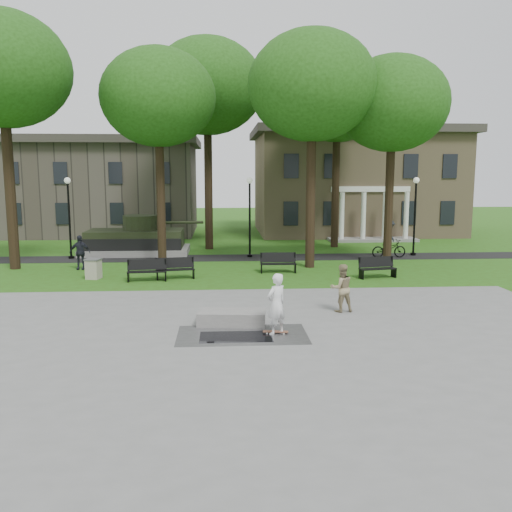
{
  "coord_description": "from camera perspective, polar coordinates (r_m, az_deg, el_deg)",
  "views": [
    {
      "loc": [
        -1.16,
        -19.72,
        4.93
      ],
      "look_at": [
        0.31,
        3.45,
        1.4
      ],
      "focal_mm": 38.0,
      "sensor_mm": 36.0,
      "label": 1
    }
  ],
  "objects": [
    {
      "name": "footpath",
      "position": [
        32.12,
        -1.52,
        -0.18
      ],
      "size": [
        44.0,
        2.6,
        0.01
      ],
      "primitive_type": "cube",
      "color": "black",
      "rests_on": "ground"
    },
    {
      "name": "plaza",
      "position": [
        15.56,
        0.84,
        -9.78
      ],
      "size": [
        22.0,
        16.0,
        0.02
      ],
      "primitive_type": "cube",
      "color": "gray",
      "rests_on": "ground"
    },
    {
      "name": "park_bench_1",
      "position": [
        25.92,
        -8.48,
        -1.24
      ],
      "size": [
        1.85,
        0.81,
        1.0
      ],
      "rotation": [
        0.0,
        0.0,
        0.16
      ],
      "color": "black",
      "rests_on": "ground"
    },
    {
      "name": "building_left",
      "position": [
        47.27,
        -15.76,
        6.71
      ],
      "size": [
        15.0,
        10.0,
        7.2
      ],
      "primitive_type": "cube",
      "color": "#4C443D",
      "rests_on": "ground"
    },
    {
      "name": "park_bench_3",
      "position": [
        26.5,
        12.65,
        -1.14
      ],
      "size": [
        1.85,
        0.86,
        1.0
      ],
      "rotation": [
        0.0,
        0.0,
        0.19
      ],
      "color": "black",
      "rests_on": "ground"
    },
    {
      "name": "park_bench_2",
      "position": [
        27.29,
        2.34,
        -0.65
      ],
      "size": [
        1.81,
        0.57,
        1.0
      ],
      "rotation": [
        0.0,
        0.0,
        -0.02
      ],
      "color": "black",
      "rests_on": "ground"
    },
    {
      "name": "tank_monument",
      "position": [
        34.37,
        -12.48,
        1.63
      ],
      "size": [
        7.45,
        3.4,
        2.4
      ],
      "color": "gray",
      "rests_on": "ground"
    },
    {
      "name": "tree_1",
      "position": [
        30.67,
        -10.26,
        16.05
      ],
      "size": [
        6.2,
        6.2,
        11.63
      ],
      "color": "black",
      "rests_on": "ground"
    },
    {
      "name": "skateboard",
      "position": [
        16.97,
        2.07,
        -8.05
      ],
      "size": [
        0.8,
        0.33,
        0.07
      ],
      "primitive_type": "cube",
      "rotation": [
        0.0,
        0.0,
        -0.17
      ],
      "color": "brown",
      "rests_on": "plaza"
    },
    {
      "name": "skateboarder",
      "position": [
        16.66,
        2.16,
        -5.08
      ],
      "size": [
        0.83,
        0.78,
        1.92
      ],
      "primitive_type": "imported",
      "rotation": [
        0.0,
        0.0,
        3.78
      ],
      "color": "white",
      "rests_on": "plaza"
    },
    {
      "name": "building_right",
      "position": [
        47.06,
        10.18,
        7.79
      ],
      "size": [
        17.0,
        12.0,
        8.6
      ],
      "color": "#9E8460",
      "rests_on": "ground"
    },
    {
      "name": "puddle",
      "position": [
        16.65,
        -2.12,
        -8.5
      ],
      "size": [
        2.2,
        1.2,
        0.0
      ],
      "primitive_type": "cube",
      "color": "black",
      "rests_on": "plaza"
    },
    {
      "name": "pedestrian_walker",
      "position": [
        29.5,
        -18.05,
        0.36
      ],
      "size": [
        1.07,
        0.47,
        1.79
      ],
      "primitive_type": "imported",
      "rotation": [
        0.0,
        0.0,
        0.03
      ],
      "color": "black",
      "rests_on": "ground"
    },
    {
      "name": "friend_watching",
      "position": [
        19.63,
        8.99,
        -3.34
      ],
      "size": [
        0.93,
        0.77,
        1.73
      ],
      "primitive_type": "imported",
      "rotation": [
        0.0,
        0.0,
        3.29
      ],
      "color": "#978862",
      "rests_on": "plaza"
    },
    {
      "name": "tree_0",
      "position": [
        31.12,
        -25.17,
        17.29
      ],
      "size": [
        6.8,
        6.8,
        12.97
      ],
      "color": "black",
      "rests_on": "ground"
    },
    {
      "name": "park_bench_0",
      "position": [
        25.61,
        -11.38,
        -1.43
      ],
      "size": [
        1.83,
        0.66,
        1.0
      ],
      "rotation": [
        0.0,
        0.0,
        0.08
      ],
      "color": "black",
      "rests_on": "ground"
    },
    {
      "name": "lamp_left",
      "position": [
        33.29,
        -19.09,
        4.49
      ],
      "size": [
        0.36,
        0.36,
        4.73
      ],
      "color": "black",
      "rests_on": "ground"
    },
    {
      "name": "cyclist",
      "position": [
        32.99,
        13.83,
        1.41
      ],
      "size": [
        2.1,
        1.21,
        2.25
      ],
      "rotation": [
        0.0,
        0.0,
        1.65
      ],
      "color": "black",
      "rests_on": "ground"
    },
    {
      "name": "tree_3",
      "position": [
        30.84,
        14.18,
        15.22
      ],
      "size": [
        6.0,
        6.0,
        11.19
      ],
      "color": "black",
      "rests_on": "ground"
    },
    {
      "name": "lamp_right",
      "position": [
        34.14,
        16.4,
        4.71
      ],
      "size": [
        0.36,
        0.36,
        4.73
      ],
      "color": "black",
      "rests_on": "ground"
    },
    {
      "name": "concrete_block",
      "position": [
        17.94,
        -2.58,
        -6.5
      ],
      "size": [
        2.29,
        1.22,
        0.45
      ],
      "primitive_type": "cube",
      "rotation": [
        0.0,
        0.0,
        -0.1
      ],
      "color": "gray",
      "rests_on": "plaza"
    },
    {
      "name": "tree_5",
      "position": [
        37.32,
        8.57,
        15.84
      ],
      "size": [
        6.4,
        6.4,
        12.44
      ],
      "color": "black",
      "rests_on": "ground"
    },
    {
      "name": "lamp_mid",
      "position": [
        32.13,
        -0.67,
        4.83
      ],
      "size": [
        0.36,
        0.36,
        4.73
      ],
      "color": "black",
      "rests_on": "ground"
    },
    {
      "name": "tree_2",
      "position": [
        28.94,
        5.95,
        17.32
      ],
      "size": [
        6.6,
        6.6,
        12.16
      ],
      "color": "black",
      "rests_on": "ground"
    },
    {
      "name": "tree_4",
      "position": [
        36.14,
        -5.16,
        17.3
      ],
      "size": [
        7.2,
        7.2,
        13.5
      ],
      "color": "black",
      "rests_on": "ground"
    },
    {
      "name": "ground",
      "position": [
        20.36,
        -0.26,
        -5.37
      ],
      "size": [
        120.0,
        120.0,
        0.0
      ],
      "primitive_type": "plane",
      "color": "#2A4E12",
      "rests_on": "ground"
    },
    {
      "name": "trash_bin",
      "position": [
        26.77,
        -16.74,
        -1.28
      ],
      "size": [
        0.79,
        0.79,
        0.96
      ],
      "rotation": [
        0.0,
        0.0,
        -0.23
      ],
      "color": "#A39C86",
      "rests_on": "ground"
    }
  ]
}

